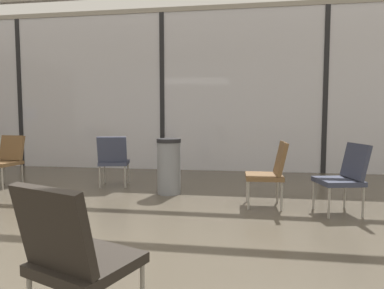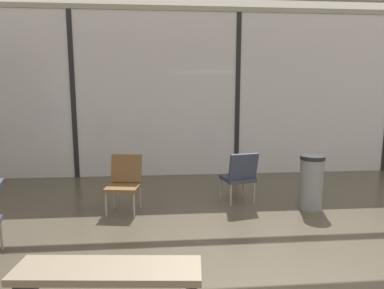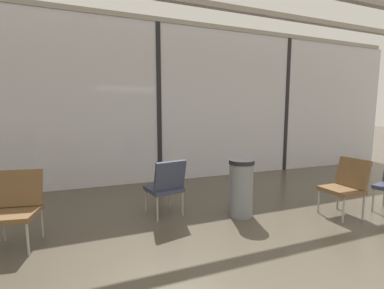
{
  "view_description": "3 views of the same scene",
  "coord_description": "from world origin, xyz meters",
  "px_view_note": "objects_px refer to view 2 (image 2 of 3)",
  "views": [
    {
      "loc": [
        1.83,
        -2.38,
        1.2
      ],
      "look_at": [
        0.96,
        3.32,
        0.73
      ],
      "focal_mm": 31.97,
      "sensor_mm": 36.0,
      "label": 1
    },
    {
      "loc": [
        -1.65,
        -2.29,
        1.88
      ],
      "look_at": [
        -1.09,
        4.13,
        0.85
      ],
      "focal_mm": 32.15,
      "sensor_mm": 36.0,
      "label": 2
    },
    {
      "loc": [
        -1.33,
        -0.5,
        1.55
      ],
      "look_at": [
        0.97,
        5.67,
        0.75
      ],
      "focal_mm": 24.09,
      "sensor_mm": 36.0,
      "label": 3
    }
  ],
  "objects_px": {
    "lounge_chair_4": "(125,180)",
    "trash_bin": "(311,182)",
    "parked_airplane": "(249,86)",
    "waiting_bench": "(108,279)",
    "lounge_chair_3": "(240,174)"
  },
  "relations": [
    {
      "from": "lounge_chair_3",
      "to": "trash_bin",
      "type": "height_order",
      "value": "lounge_chair_3"
    },
    {
      "from": "lounge_chair_4",
      "to": "waiting_bench",
      "type": "bearing_deg",
      "value": -78.03
    },
    {
      "from": "trash_bin",
      "to": "waiting_bench",
      "type": "bearing_deg",
      "value": -138.66
    },
    {
      "from": "lounge_chair_3",
      "to": "trash_bin",
      "type": "distance_m",
      "value": 1.13
    },
    {
      "from": "waiting_bench",
      "to": "trash_bin",
      "type": "height_order",
      "value": "trash_bin"
    },
    {
      "from": "parked_airplane",
      "to": "trash_bin",
      "type": "xyz_separation_m",
      "value": [
        -0.65,
        -6.58,
        -1.57
      ]
    },
    {
      "from": "lounge_chair_3",
      "to": "parked_airplane",
      "type": "bearing_deg",
      "value": -118.11
    },
    {
      "from": "lounge_chair_4",
      "to": "trash_bin",
      "type": "bearing_deg",
      "value": 5.5
    },
    {
      "from": "parked_airplane",
      "to": "lounge_chair_3",
      "type": "height_order",
      "value": "parked_airplane"
    },
    {
      "from": "parked_airplane",
      "to": "waiting_bench",
      "type": "distance_m",
      "value": 9.8
    },
    {
      "from": "lounge_chair_3",
      "to": "trash_bin",
      "type": "xyz_separation_m",
      "value": [
        1.06,
        -0.38,
        -0.06
      ]
    },
    {
      "from": "waiting_bench",
      "to": "parked_airplane",
      "type": "bearing_deg",
      "value": 74.51
    },
    {
      "from": "lounge_chair_3",
      "to": "waiting_bench",
      "type": "distance_m",
      "value": 3.32
    },
    {
      "from": "trash_bin",
      "to": "parked_airplane",
      "type": "bearing_deg",
      "value": 84.35
    },
    {
      "from": "waiting_bench",
      "to": "trash_bin",
      "type": "xyz_separation_m",
      "value": [
        2.78,
        2.45,
        0.07
      ]
    }
  ]
}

